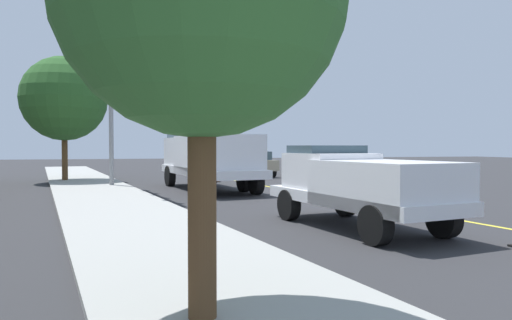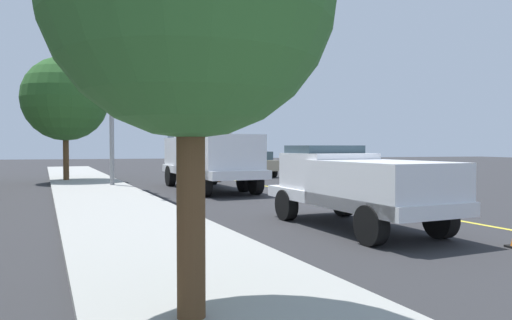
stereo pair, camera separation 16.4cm
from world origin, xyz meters
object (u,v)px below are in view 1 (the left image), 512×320
object	(u,v)px
traffic_cone_mid_front	(310,191)
traffic_signal_mast	(118,73)
traffic_cone_mid_rear	(217,176)
passing_minivan	(250,162)
utility_bucket_truck	(208,156)
service_pickup_truck	(359,183)

from	to	relation	value
traffic_cone_mid_front	traffic_signal_mast	distance (m)	10.31
traffic_cone_mid_front	traffic_cone_mid_rear	world-z (taller)	traffic_cone_mid_rear
passing_minivan	traffic_cone_mid_front	size ratio (longest dim) A/B	7.18
utility_bucket_truck	traffic_cone_mid_front	distance (m)	6.12
utility_bucket_truck	traffic_cone_mid_rear	distance (m)	4.95
utility_bucket_truck	traffic_signal_mast	size ratio (longest dim) A/B	1.12
traffic_cone_mid_rear	traffic_signal_mast	xyz separation A→B (m)	(-4.22, 5.29, 5.00)
service_pickup_truck	passing_minivan	xyz separation A→B (m)	(20.60, -2.55, -0.15)
service_pickup_truck	traffic_cone_mid_front	xyz separation A→B (m)	(6.22, -1.16, -0.77)
service_pickup_truck	traffic_signal_mast	distance (m)	13.86
utility_bucket_truck	passing_minivan	world-z (taller)	utility_bucket_truck
service_pickup_truck	traffic_cone_mid_rear	distance (m)	16.03
passing_minivan	traffic_cone_mid_rear	distance (m)	5.62
passing_minivan	traffic_cone_mid_front	distance (m)	14.46
passing_minivan	traffic_signal_mast	world-z (taller)	traffic_signal_mast
passing_minivan	traffic_cone_mid_rear	bearing A→B (deg)	145.33
utility_bucket_truck	service_pickup_truck	size ratio (longest dim) A/B	1.45
traffic_cone_mid_rear	passing_minivan	bearing A→B (deg)	-34.67
service_pickup_truck	passing_minivan	distance (m)	20.76
traffic_cone_mid_rear	traffic_signal_mast	distance (m)	8.42
utility_bucket_truck	service_pickup_truck	xyz separation A→B (m)	(-11.38, -1.89, -0.48)
service_pickup_truck	traffic_cone_mid_front	size ratio (longest dim) A/B	8.35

